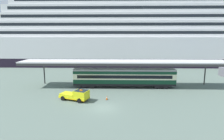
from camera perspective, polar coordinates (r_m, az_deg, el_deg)
The scene contains 7 objects.
ground_plane at distance 30.13m, azimuth -2.56°, elevation -11.38°, with size 400.00×400.00×0.00m, color #55675C.
cruise_ship at distance 81.90m, azimuth 10.64°, elevation 10.97°, with size 132.81×30.90×36.31m.
platform_canopy at distance 41.07m, azimuth 3.73°, elevation 2.40°, with size 44.82×5.57×5.78m.
train_carriage at distance 41.21m, azimuth 3.70°, elevation -2.11°, with size 21.81×2.81×4.11m.
service_truck at distance 33.72m, azimuth -10.61°, elevation -7.39°, with size 5.58×3.76×2.02m.
traffic_cone_near at distance 36.91m, azimuth -7.99°, elevation -6.86°, with size 0.36×0.36×0.64m.
traffic_cone_mid at distance 33.61m, azimuth -1.58°, elevation -8.37°, with size 0.36×0.36×0.76m.
Camera 1 is at (2.03, -27.95, 11.07)m, focal length 30.31 mm.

